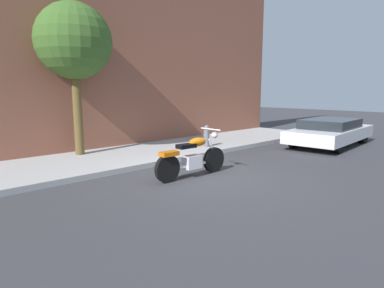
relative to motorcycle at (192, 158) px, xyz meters
name	(u,v)px	position (x,y,z in m)	size (l,w,h in m)	color
ground_plane	(208,177)	(0.28, -0.28, -0.47)	(60.00, 60.00, 0.00)	#38383D
sidewalk	(134,155)	(0.28, 3.01, -0.40)	(18.05, 3.04, 0.14)	#A7A7A7
building_facade	(100,4)	(0.28, 4.78, 4.47)	(18.05, 0.50, 9.90)	brown
motorcycle	(192,158)	(0.00, 0.00, 0.00)	(2.16, 0.70, 1.15)	black
parked_car_white	(330,131)	(7.05, -0.29, 0.08)	(4.70, 2.21, 1.03)	black
street_tree	(74,42)	(-1.06, 3.97, 3.04)	(2.23, 2.23, 4.66)	brown
fire_hydrant	(207,138)	(2.81, 2.23, -0.02)	(0.20, 0.20, 0.91)	slate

